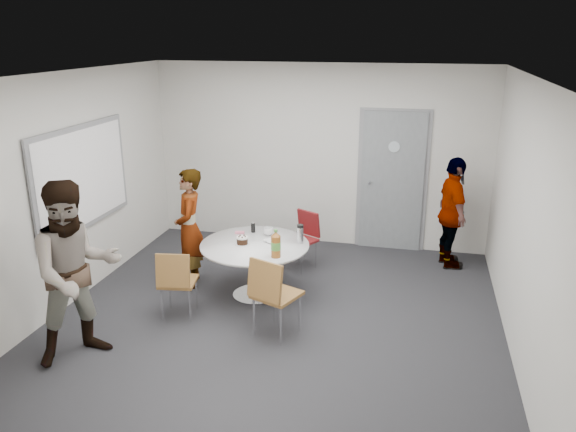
% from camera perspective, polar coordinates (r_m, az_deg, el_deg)
% --- Properties ---
extents(floor, '(5.00, 5.00, 0.00)m').
position_cam_1_polar(floor, '(6.57, -1.05, -10.07)').
color(floor, '#232327').
rests_on(floor, ground).
extents(ceiling, '(5.00, 5.00, 0.00)m').
position_cam_1_polar(ceiling, '(5.80, -1.20, 14.15)').
color(ceiling, silver).
rests_on(ceiling, wall_back).
extents(wall_back, '(5.00, 0.00, 5.00)m').
position_cam_1_polar(wall_back, '(8.41, 3.14, 6.11)').
color(wall_back, silver).
rests_on(wall_back, floor).
extents(wall_left, '(0.00, 5.00, 5.00)m').
position_cam_1_polar(wall_left, '(7.07, -21.16, 2.55)').
color(wall_left, silver).
rests_on(wall_left, floor).
extents(wall_right, '(0.00, 5.00, 5.00)m').
position_cam_1_polar(wall_right, '(5.96, 22.85, -0.44)').
color(wall_right, silver).
rests_on(wall_right, floor).
extents(wall_front, '(5.00, 0.00, 5.00)m').
position_cam_1_polar(wall_front, '(3.85, -10.53, -9.38)').
color(wall_front, silver).
rests_on(wall_front, floor).
extents(door, '(1.02, 0.17, 2.12)m').
position_cam_1_polar(door, '(8.35, 10.53, 3.45)').
color(door, slate).
rests_on(door, wall_back).
extents(whiteboard, '(0.04, 1.90, 1.25)m').
position_cam_1_polar(whiteboard, '(7.19, -20.12, 3.73)').
color(whiteboard, gray).
rests_on(whiteboard, wall_left).
extents(table, '(1.31, 1.31, 1.01)m').
position_cam_1_polar(table, '(6.78, -3.17, -3.59)').
color(table, white).
rests_on(table, floor).
extents(chair_near_left, '(0.45, 0.48, 0.82)m').
position_cam_1_polar(chair_near_left, '(6.41, -11.30, -6.23)').
color(chair_near_left, brown).
rests_on(chair_near_left, floor).
extents(chair_near_right, '(0.57, 0.59, 0.90)m').
position_cam_1_polar(chair_near_right, '(5.89, -1.67, -7.52)').
color(chair_near_right, brown).
rests_on(chair_near_right, floor).
extents(chair_far, '(0.52, 0.53, 0.79)m').
position_cam_1_polar(chair_far, '(7.68, 1.63, -1.86)').
color(chair_far, maroon).
rests_on(chair_far, floor).
extents(person_main, '(0.53, 0.65, 1.52)m').
position_cam_1_polar(person_main, '(7.16, -9.97, -1.24)').
color(person_main, '#A5C6EA').
rests_on(person_main, floor).
extents(person_left, '(1.10, 1.12, 1.82)m').
position_cam_1_polar(person_left, '(5.79, -20.70, -5.35)').
color(person_left, white).
rests_on(person_left, floor).
extents(person_right, '(0.59, 0.97, 1.54)m').
position_cam_1_polar(person_right, '(7.92, 16.35, 0.27)').
color(person_right, black).
rests_on(person_right, floor).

